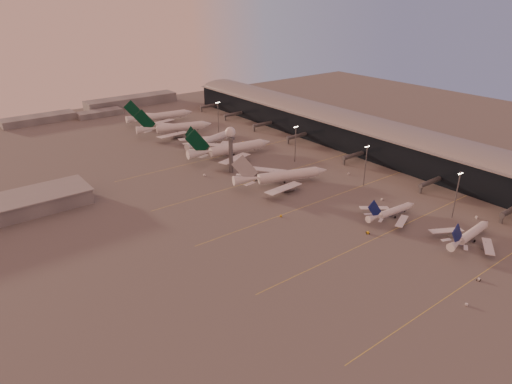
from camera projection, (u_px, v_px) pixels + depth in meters
ground at (378, 255)px, 198.87m from camera, size 700.00×700.00×0.00m
taxiway_markings at (333, 195)px, 256.15m from camera, size 180.00×185.25×0.02m
terminal at (354, 132)px, 334.46m from camera, size 57.00×362.00×23.04m
hangar at (7, 208)px, 231.70m from camera, size 82.00×27.00×8.50m
radar_tower at (230, 141)px, 280.09m from camera, size 6.40×6.40×31.10m
mast_a at (457, 193)px, 225.60m from camera, size 3.60×0.56×25.00m
mast_b at (366, 164)px, 263.78m from camera, size 3.60×0.56×25.00m
mast_c at (295, 142)px, 300.84m from camera, size 3.60×0.56×25.00m
mast_d at (218, 115)px, 364.93m from camera, size 3.60×0.56×25.00m
distant_horizon at (107, 107)px, 434.31m from camera, size 165.00×37.50×9.00m
narrowbody_near at (470, 236)px, 207.83m from camera, size 38.36×30.54×14.98m
narrowbody_mid at (391, 213)px, 229.89m from camera, size 35.08×27.94×13.70m
widebody_white at (282, 178)px, 270.01m from camera, size 57.92×45.67×21.15m
greentail_a at (231, 151)px, 314.47m from camera, size 64.05×51.41×23.34m
greentail_b at (213, 141)px, 337.20m from camera, size 53.01×42.20×19.80m
greentail_c at (175, 129)px, 363.90m from camera, size 59.97×47.76×22.36m
greentail_d at (161, 118)px, 396.82m from camera, size 60.71×48.77×22.09m
gsv_truck_a at (467, 303)px, 166.70m from camera, size 5.03×3.87×1.94m
gsv_tug_near at (479, 280)px, 180.98m from camera, size 2.52×3.54×0.92m
gsv_catering_a at (477, 214)px, 229.70m from camera, size 5.51×2.76×4.45m
gsv_tug_mid at (368, 233)px, 215.77m from camera, size 4.20×4.04×1.04m
gsv_truck_b at (383, 198)px, 249.93m from camera, size 5.61×3.91×2.14m
gsv_truck_c at (281, 215)px, 231.97m from camera, size 4.98×3.22×1.89m
gsv_catering_b at (349, 171)px, 284.22m from camera, size 5.56×3.85×4.18m
gsv_tug_far at (256, 180)px, 275.65m from camera, size 2.68×3.54×0.90m
gsv_truck_d at (204, 174)px, 282.64m from camera, size 3.34×6.53×2.51m
gsv_tug_hangar at (243, 142)px, 343.62m from camera, size 3.47×2.10×0.99m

